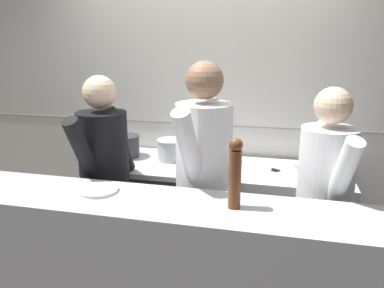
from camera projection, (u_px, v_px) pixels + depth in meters
wall_back_tiled at (204, 107)px, 3.33m from camera, size 8.00×0.06×2.60m
oven_range at (146, 209)px, 3.27m from camera, size 0.84×0.71×0.90m
prep_counter at (267, 222)px, 3.05m from camera, size 1.21×0.65×0.89m
stock_pot at (126, 145)px, 3.23m from camera, size 0.25×0.25×0.19m
sauce_pot at (171, 149)px, 3.13m from camera, size 0.24×0.24×0.18m
mixing_bowl_steel at (293, 168)px, 2.86m from camera, size 0.24×0.24×0.08m
chefs_knife at (288, 174)px, 2.82m from camera, size 0.32×0.22×0.02m
plated_dish_main at (98, 190)px, 2.13m from camera, size 0.23×0.23×0.02m
pepper_mill at (235, 172)px, 1.87m from camera, size 0.07×0.07×0.37m
chef_head_cook at (105, 182)px, 2.60m from camera, size 0.38×0.73×1.66m
chef_sous at (204, 184)px, 2.41m from camera, size 0.42×0.77×1.76m
chef_line at (323, 205)px, 2.28m from camera, size 0.41×0.70×1.62m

